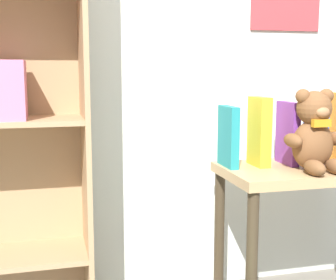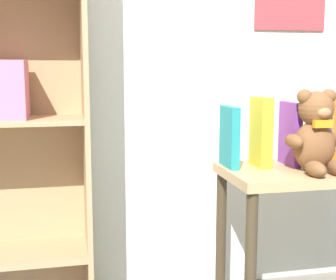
{
  "view_description": "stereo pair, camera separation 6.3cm",
  "coord_description": "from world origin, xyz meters",
  "px_view_note": "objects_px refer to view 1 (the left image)",
  "views": [
    {
      "loc": [
        -0.81,
        -0.41,
        0.93
      ],
      "look_at": [
        -0.4,
        1.16,
        0.68
      ],
      "focal_mm": 50.0,
      "sensor_mm": 36.0,
      "label": 1
    },
    {
      "loc": [
        -0.75,
        -0.43,
        0.93
      ],
      "look_at": [
        -0.4,
        1.16,
        0.68
      ],
      "focal_mm": 50.0,
      "sensor_mm": 36.0,
      "label": 2
    }
  ],
  "objects_px": {
    "book_standing_teal": "(228,136)",
    "book_standing_blue": "(315,139)",
    "display_table": "(308,192)",
    "book_standing_yellow": "(259,132)",
    "teddy_bear": "(315,134)",
    "book_standing_purple": "(288,133)"
  },
  "relations": [
    {
      "from": "book_standing_purple",
      "to": "book_standing_blue",
      "type": "distance_m",
      "value": 0.12
    },
    {
      "from": "book_standing_yellow",
      "to": "display_table",
      "type": "bearing_deg",
      "value": -19.74
    },
    {
      "from": "book_standing_teal",
      "to": "book_standing_yellow",
      "type": "relative_size",
      "value": 0.87
    },
    {
      "from": "teddy_bear",
      "to": "book_standing_yellow",
      "type": "xyz_separation_m",
      "value": [
        -0.15,
        0.13,
        -0.0
      ]
    },
    {
      "from": "display_table",
      "to": "book_standing_yellow",
      "type": "xyz_separation_m",
      "value": [
        -0.18,
        0.06,
        0.23
      ]
    },
    {
      "from": "teddy_bear",
      "to": "book_standing_teal",
      "type": "height_order",
      "value": "teddy_bear"
    },
    {
      "from": "book_standing_purple",
      "to": "teddy_bear",
      "type": "bearing_deg",
      "value": -73.84
    },
    {
      "from": "display_table",
      "to": "book_standing_teal",
      "type": "relative_size",
      "value": 2.88
    },
    {
      "from": "teddy_bear",
      "to": "book_standing_blue",
      "type": "xyz_separation_m",
      "value": [
        0.08,
        0.13,
        -0.04
      ]
    },
    {
      "from": "book_standing_teal",
      "to": "book_standing_purple",
      "type": "distance_m",
      "value": 0.24
    },
    {
      "from": "book_standing_teal",
      "to": "book_standing_blue",
      "type": "xyz_separation_m",
      "value": [
        0.35,
        -0.02,
        -0.02
      ]
    },
    {
      "from": "book_standing_teal",
      "to": "book_standing_purple",
      "type": "height_order",
      "value": "book_standing_purple"
    },
    {
      "from": "teddy_bear",
      "to": "book_standing_teal",
      "type": "distance_m",
      "value": 0.31
    },
    {
      "from": "book_standing_yellow",
      "to": "book_standing_blue",
      "type": "bearing_deg",
      "value": -0.7
    },
    {
      "from": "book_standing_purple",
      "to": "book_standing_yellow",
      "type": "bearing_deg",
      "value": -178.16
    },
    {
      "from": "book_standing_teal",
      "to": "book_standing_blue",
      "type": "distance_m",
      "value": 0.35
    },
    {
      "from": "display_table",
      "to": "book_standing_blue",
      "type": "relative_size",
      "value": 3.49
    },
    {
      "from": "book_standing_purple",
      "to": "book_standing_blue",
      "type": "bearing_deg",
      "value": 0.27
    },
    {
      "from": "display_table",
      "to": "teddy_bear",
      "type": "relative_size",
      "value": 2.22
    },
    {
      "from": "display_table",
      "to": "teddy_bear",
      "type": "xyz_separation_m",
      "value": [
        -0.02,
        -0.07,
        0.23
      ]
    },
    {
      "from": "book_standing_purple",
      "to": "book_standing_blue",
      "type": "xyz_separation_m",
      "value": [
        0.12,
        -0.0,
        -0.03
      ]
    },
    {
      "from": "teddy_bear",
      "to": "book_standing_purple",
      "type": "xyz_separation_m",
      "value": [
        -0.03,
        0.13,
        -0.01
      ]
    }
  ]
}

